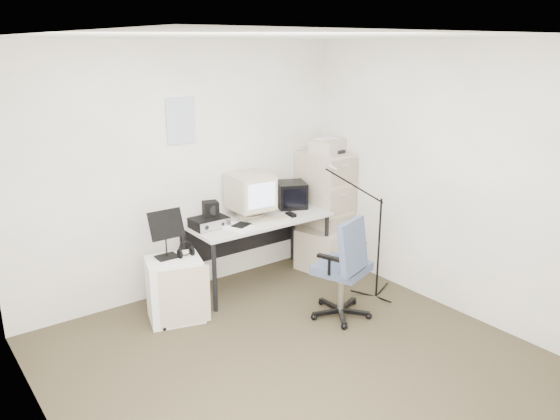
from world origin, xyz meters
TOP-DOWN VIEW (x-y plane):
  - floor at (0.00, 0.00)m, footprint 3.60×3.60m
  - ceiling at (0.00, 0.00)m, footprint 3.60×3.60m
  - wall_back at (0.00, 1.80)m, footprint 3.60×0.02m
  - wall_front at (0.00, -1.80)m, footprint 3.60×0.02m
  - wall_left at (-1.80, 0.00)m, footprint 0.02×3.60m
  - wall_right at (1.80, 0.00)m, footprint 0.02×3.60m
  - wall_calendar at (-0.02, 1.79)m, footprint 0.30×0.02m
  - filing_cabinet at (1.58, 1.48)m, footprint 0.40×0.60m
  - printer at (1.58, 1.45)m, footprint 0.46×0.38m
  - desk at (0.63, 1.45)m, footprint 1.50×0.70m
  - crt_monitor at (0.60, 1.54)m, footprint 0.42×0.44m
  - crt_tv at (1.15, 1.55)m, footprint 0.41×0.42m
  - desk_speaker at (0.93, 1.60)m, footprint 0.09×0.09m
  - keyboard at (0.66, 1.28)m, footprint 0.45×0.22m
  - mouse at (0.94, 1.28)m, footprint 0.08×0.12m
  - radio_receiver at (0.08, 1.48)m, footprint 0.35×0.25m
  - radio_speaker at (0.12, 1.52)m, footprint 0.18×0.17m
  - papers at (0.29, 1.29)m, footprint 0.30×0.34m
  - pc_tower at (1.33, 1.30)m, footprint 0.33×0.54m
  - office_chair at (0.83, 0.37)m, footprint 0.73×0.73m
  - side_cart at (-0.44, 1.24)m, footprint 0.57×0.50m
  - music_stand at (-0.47, 1.31)m, footprint 0.34×0.21m
  - headphones at (-0.32, 1.22)m, footprint 0.17×0.17m
  - mic_stand at (1.41, 0.46)m, footprint 0.03×0.03m

SIDE VIEW (x-z plane):
  - floor at x=0.00m, z-range -0.01..0.00m
  - pc_tower at x=1.33m, z-range 0.00..0.47m
  - side_cart at x=-0.44m, z-range 0.00..0.60m
  - desk at x=0.63m, z-range 0.00..0.73m
  - office_chair at x=0.83m, z-range 0.00..1.00m
  - headphones at x=-0.32m, z-range 0.63..0.66m
  - filing_cabinet at x=1.58m, z-range 0.00..1.30m
  - mic_stand at x=1.41m, z-range 0.00..1.34m
  - papers at x=0.29m, z-range 0.73..0.75m
  - keyboard at x=0.66m, z-range 0.73..0.75m
  - mouse at x=0.94m, z-range 0.73..0.77m
  - radio_receiver at x=0.08m, z-range 0.73..0.83m
  - desk_speaker at x=0.93m, z-range 0.73..0.87m
  - music_stand at x=-0.47m, z-range 0.60..1.06m
  - crt_tv at x=1.15m, z-range 0.73..1.01m
  - radio_speaker at x=0.12m, z-range 0.83..0.97m
  - crt_monitor at x=0.60m, z-range 0.73..1.17m
  - wall_back at x=0.00m, z-range 0.00..2.50m
  - wall_front at x=0.00m, z-range 0.00..2.50m
  - wall_left at x=-1.80m, z-range 0.00..2.50m
  - wall_right at x=1.80m, z-range 0.00..2.50m
  - printer at x=1.58m, z-range 1.30..1.45m
  - wall_calendar at x=-0.02m, z-range 1.53..1.97m
  - ceiling at x=0.00m, z-range 2.50..2.50m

